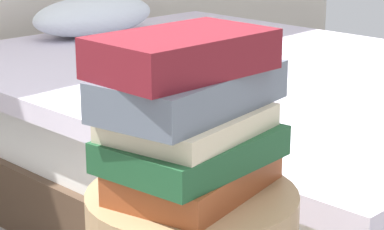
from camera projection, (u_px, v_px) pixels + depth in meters
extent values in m
cube|color=#4C3828|center=(239.00, 163.00, 2.59)|extent=(1.60, 2.07, 0.22)
cube|color=white|center=(240.00, 108.00, 2.54)|extent=(1.54, 1.99, 0.18)
cube|color=silver|center=(241.00, 74.00, 2.50)|extent=(1.63, 2.04, 0.06)
ellipsoid|color=silver|center=(94.00, 16.00, 3.02)|extent=(0.57, 0.31, 0.16)
cube|color=#994723|center=(197.00, 177.00, 1.12)|extent=(0.28, 0.21, 0.05)
cube|color=#1E512D|center=(191.00, 148.00, 1.11)|extent=(0.27, 0.19, 0.05)
cube|color=beige|center=(189.00, 122.00, 1.10)|extent=(0.25, 0.20, 0.03)
cube|color=slate|center=(191.00, 90.00, 1.10)|extent=(0.32, 0.19, 0.06)
cube|color=maroon|center=(182.00, 53.00, 1.07)|extent=(0.27, 0.17, 0.06)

